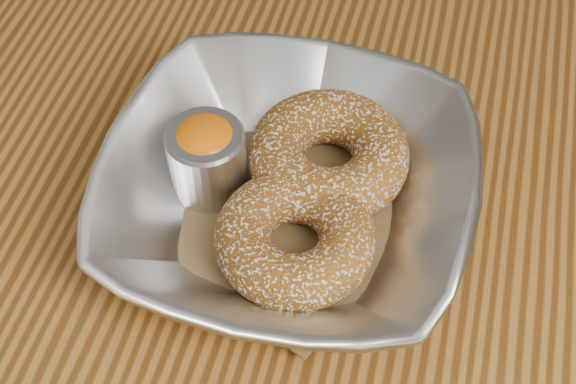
% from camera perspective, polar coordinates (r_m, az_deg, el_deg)
% --- Properties ---
extents(table, '(1.20, 0.80, 0.75)m').
position_cam_1_polar(table, '(0.58, 3.27, -12.07)').
color(table, brown).
rests_on(table, ground_plane).
extents(serving_bowl, '(0.23, 0.23, 0.06)m').
position_cam_1_polar(serving_bowl, '(0.49, 0.00, -0.14)').
color(serving_bowl, silver).
rests_on(serving_bowl, table).
extents(parchment, '(0.19, 0.19, 0.00)m').
position_cam_1_polar(parchment, '(0.51, 0.00, -1.44)').
color(parchment, brown).
rests_on(parchment, table).
extents(donut_back, '(0.10, 0.10, 0.04)m').
position_cam_1_polar(donut_back, '(0.51, 2.89, 2.66)').
color(donut_back, brown).
rests_on(donut_back, parchment).
extents(donut_front, '(0.13, 0.13, 0.03)m').
position_cam_1_polar(donut_front, '(0.48, 0.50, -3.27)').
color(donut_front, brown).
rests_on(donut_front, parchment).
extents(ramekin, '(0.05, 0.05, 0.06)m').
position_cam_1_polar(ramekin, '(0.50, -5.79, 2.52)').
color(ramekin, silver).
rests_on(ramekin, table).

